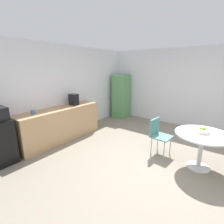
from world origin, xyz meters
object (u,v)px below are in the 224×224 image
Objects in this scene: chair_teal at (158,132)px; coffee_maker at (74,99)px; fruit_bowl at (203,131)px; mug_white at (33,112)px; locker_cabinet at (121,96)px; round_table at (202,141)px.

coffee_maker reaches higher than chair_teal.
coffee_maker reaches higher than fruit_bowl.
mug_white reaches higher than fruit_bowl.
mug_white is at bearing 114.71° from fruit_bowl.
chair_teal is 6.43× the size of mug_white.
locker_cabinet is 2.35m from coffee_maker.
fruit_bowl is at bearing -65.29° from mug_white.
mug_white is (-1.51, 3.39, 0.36)m from round_table.
chair_teal is (-1.98, -2.36, -0.32)m from locker_cabinet.
round_table is at bearing -122.24° from locker_cabinet.
coffee_maker is at bearing 95.24° from fruit_bowl.
mug_white is at bearing 113.99° from round_table.
locker_cabinet reaches higher than coffee_maker.
chair_teal is at bearing -57.10° from mug_white.
mug_white is (-1.60, 2.47, 0.43)m from chair_teal.
round_table is 7.90× the size of mug_white.
fruit_bowl is 3.72m from mug_white.
fruit_bowl is (-2.03, -3.27, -0.05)m from locker_cabinet.
locker_cabinet is 13.02× the size of mug_white.
coffee_maker reaches higher than mug_white.
locker_cabinet is 6.61× the size of fruit_bowl.
coffee_maker is (-2.33, 0.10, 0.22)m from locker_cabinet.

